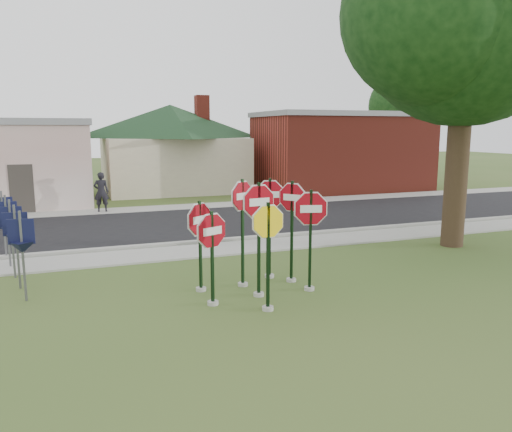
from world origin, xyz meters
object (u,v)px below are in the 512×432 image
object	(u,v)px
stop_sign_yellow	(268,244)
oak_tree	(468,10)
pedestrian	(101,192)
stop_sign_left	(212,247)
stop_sign_center	(259,223)

from	to	relation	value
stop_sign_yellow	oak_tree	bearing A→B (deg)	23.53
stop_sign_yellow	pedestrian	distance (m)	14.22
stop_sign_left	pedestrian	size ratio (longest dim) A/B	1.20
stop_sign_center	stop_sign_yellow	size ratio (longest dim) A/B	1.14
stop_sign_center	pedestrian	xyz separation A→B (m)	(-2.59, 13.10, -0.72)
stop_sign_center	pedestrian	world-z (taller)	stop_sign_center
stop_sign_center	oak_tree	xyz separation A→B (m)	(7.61, 2.47, 5.55)
stop_sign_yellow	stop_sign_left	bearing A→B (deg)	144.14
stop_sign_left	pedestrian	xyz separation A→B (m)	(-1.47, 13.29, -0.32)
stop_sign_center	stop_sign_left	xyz separation A→B (m)	(-1.12, -0.19, -0.40)
oak_tree	stop_sign_center	bearing A→B (deg)	-161.99
stop_sign_left	stop_sign_yellow	bearing A→B (deg)	-35.86
stop_sign_left	oak_tree	distance (m)	10.90
stop_sign_left	pedestrian	distance (m)	13.38
stop_sign_center	stop_sign_left	bearing A→B (deg)	-170.45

